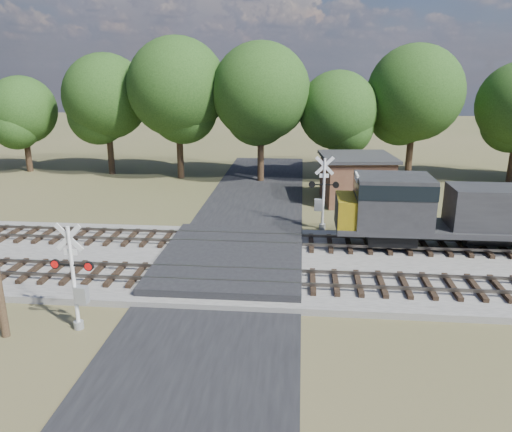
# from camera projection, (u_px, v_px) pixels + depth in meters

# --- Properties ---
(ground) EXTENTS (160.00, 160.00, 0.00)m
(ground) POSITION_uv_depth(u_px,v_px,m) (230.00, 269.00, 24.47)
(ground) COLOR #474C28
(ground) RESTS_ON ground
(ballast_bed) EXTENTS (140.00, 10.00, 0.30)m
(ballast_bed) POSITION_uv_depth(u_px,v_px,m) (437.00, 269.00, 24.03)
(ballast_bed) COLOR gray
(ballast_bed) RESTS_ON ground
(road) EXTENTS (7.00, 60.00, 0.08)m
(road) POSITION_uv_depth(u_px,v_px,m) (230.00, 268.00, 24.45)
(road) COLOR black
(road) RESTS_ON ground
(crossing_panel) EXTENTS (7.00, 9.00, 0.62)m
(crossing_panel) POSITION_uv_depth(u_px,v_px,m) (231.00, 259.00, 24.85)
(crossing_panel) COLOR #262628
(crossing_panel) RESTS_ON ground
(track_near) EXTENTS (140.00, 2.60, 0.33)m
(track_near) POSITION_uv_depth(u_px,v_px,m) (293.00, 280.00, 22.17)
(track_near) COLOR black
(track_near) RESTS_ON ballast_bed
(track_far) EXTENTS (140.00, 2.60, 0.33)m
(track_far) POSITION_uv_depth(u_px,v_px,m) (295.00, 242.00, 26.93)
(track_far) COLOR black
(track_far) RESTS_ON ballast_bed
(crossing_signal_near) EXTENTS (1.69, 0.37, 4.19)m
(crossing_signal_near) POSITION_uv_depth(u_px,v_px,m) (77.00, 287.00, 18.39)
(crossing_signal_near) COLOR silver
(crossing_signal_near) RESTS_ON ground
(crossing_signal_far) EXTENTS (1.81, 0.39, 4.49)m
(crossing_signal_far) POSITION_uv_depth(u_px,v_px,m) (322.00, 199.00, 29.86)
(crossing_signal_far) COLOR silver
(crossing_signal_far) RESTS_ON ground
(equipment_shed) EXTENTS (5.55, 5.55, 3.42)m
(equipment_shed) POSITION_uv_depth(u_px,v_px,m) (356.00, 178.00, 36.00)
(equipment_shed) COLOR #4E2F21
(equipment_shed) RESTS_ON ground
(treeline) EXTENTS (83.53, 10.18, 11.98)m
(treeline) POSITION_uv_depth(u_px,v_px,m) (365.00, 99.00, 40.92)
(treeline) COLOR black
(treeline) RESTS_ON ground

